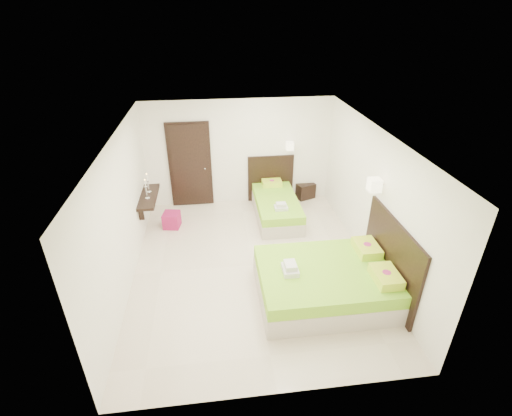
{
  "coord_description": "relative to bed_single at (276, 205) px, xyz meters",
  "views": [
    {
      "loc": [
        -0.66,
        -5.76,
        4.45
      ],
      "look_at": [
        0.1,
        0.3,
        1.1
      ],
      "focal_mm": 26.0,
      "sensor_mm": 36.0,
      "label": 1
    }
  ],
  "objects": [
    {
      "name": "bed_single",
      "position": [
        0.0,
        0.0,
        0.0
      ],
      "size": [
        1.15,
        1.92,
        1.58
      ],
      "color": "beige",
      "rests_on": "ground"
    },
    {
      "name": "floor",
      "position": [
        -0.78,
        -1.87,
        -0.29
      ],
      "size": [
        5.5,
        5.5,
        0.0
      ],
      "primitive_type": "plane",
      "color": "beige",
      "rests_on": "ground"
    },
    {
      "name": "ottoman",
      "position": [
        -2.44,
        -0.22,
        -0.11
      ],
      "size": [
        0.41,
        0.41,
        0.35
      ],
      "primitive_type": "cube",
      "rotation": [
        0.0,
        0.0,
        -0.18
      ],
      "color": "#92134A",
      "rests_on": "ground"
    },
    {
      "name": "door",
      "position": [
        -1.98,
        0.83,
        0.76
      ],
      "size": [
        1.02,
        0.15,
        2.14
      ],
      "color": "black",
      "rests_on": "ground"
    },
    {
      "name": "nightstand",
      "position": [
        0.91,
        0.87,
        -0.09
      ],
      "size": [
        0.56,
        0.53,
        0.4
      ],
      "primitive_type": "cube",
      "rotation": [
        0.0,
        0.0,
        0.35
      ],
      "color": "black",
      "rests_on": "ground"
    },
    {
      "name": "console_shelf",
      "position": [
        -2.86,
        -0.27,
        0.53
      ],
      "size": [
        0.35,
        1.2,
        0.78
      ],
      "color": "black",
      "rests_on": "ground"
    },
    {
      "name": "bed_double",
      "position": [
        0.43,
        -2.89,
        0.04
      ],
      "size": [
        2.26,
        1.92,
        1.86
      ],
      "color": "beige",
      "rests_on": "ground"
    }
  ]
}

